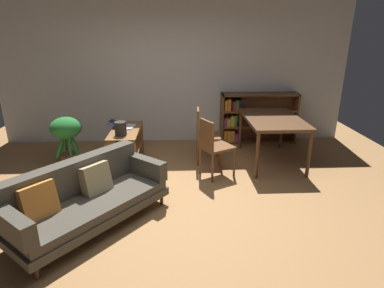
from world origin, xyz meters
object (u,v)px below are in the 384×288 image
Objects in this scene: open_laptop at (123,126)px; potted_floor_plant at (66,134)px; media_console at (127,148)px; dining_chair_far at (204,132)px; bookshelf at (252,118)px; desk_speaker at (121,128)px; dining_chair_near at (213,145)px; fabric_couch at (85,196)px; dining_table at (273,122)px.

open_laptop is 0.57× the size of potted_floor_plant.
media_console is at bearing -5.60° from potted_floor_plant.
bookshelf reaches higher than dining_chair_far.
media_console is at bearing 85.90° from desk_speaker.
open_laptop is at bearing 112.20° from media_console.
open_laptop is 0.49× the size of dining_chair_far.
dining_chair_far is at bearing 16.45° from desk_speaker.
dining_chair_far is at bearing 98.88° from dining_chair_near.
dining_chair_near reaches higher than media_console.
fabric_couch is 1.49m from desk_speaker.
desk_speaker is at bearing -149.14° from bookshelf.
dining_chair_far is at bearing -135.80° from bookshelf.
dining_chair_far reaches higher than fabric_couch.
open_laptop is 0.94m from potted_floor_plant.
potted_floor_plant is at bearing 165.89° from dining_chair_near.
dining_table is 0.95× the size of bookshelf.
dining_table is 1.16m from dining_chair_far.
bookshelf is at bearing 94.19° from dining_table.
media_console is at bearing 160.21° from dining_chair_near.
desk_speaker is at bearing -172.21° from dining_table.
bookshelf is (0.97, 1.64, -0.02)m from dining_chair_near.
potted_floor_plant is at bearing 174.40° from media_console.
open_laptop is at bearing -157.73° from bookshelf.
media_console is (0.22, 1.72, -0.04)m from fabric_couch.
fabric_couch reaches higher than media_console.
fabric_couch is 2.01× the size of dining_chair_far.
potted_floor_plant is at bearing 158.29° from desk_speaker.
desk_speaker is at bearing -84.92° from open_laptop.
dining_chair_far is 0.62× the size of bookshelf.
media_console is 1.14× the size of dining_chair_far.
desk_speaker is (0.20, 1.43, 0.38)m from fabric_couch.
open_laptop is 1.60m from dining_chair_near.
media_console is at bearing -67.80° from open_laptop.
bookshelf is (2.42, 0.99, -0.16)m from open_laptop.
fabric_couch is 2.03m from dining_chair_near.
bookshelf is (-0.08, 1.09, -0.22)m from dining_table.
desk_speaker is 0.23× the size of dining_chair_far.
fabric_couch is 1.76× the size of media_console.
dining_chair_near is (1.42, -0.21, -0.22)m from desk_speaker.
dining_chair_far is at bearing 0.14° from potted_floor_plant.
dining_chair_near is (-1.05, -0.55, -0.20)m from dining_table.
potted_floor_plant reaches higher than fabric_couch.
bookshelf is (2.59, 2.86, 0.14)m from fabric_couch.
open_laptop is at bearing 84.92° from fabric_couch.
desk_speaker is at bearing 81.89° from fabric_couch.
dining_chair_far is (1.36, -0.04, -0.12)m from open_laptop.
bookshelf is (2.38, 1.43, -0.24)m from desk_speaker.
dining_table is 1.11m from bookshelf.
media_console is at bearing -175.51° from dining_chair_far.
dining_chair_far reaches higher than media_console.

